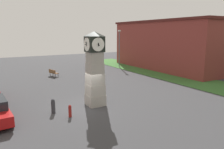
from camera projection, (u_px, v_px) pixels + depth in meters
name	position (u px, v px, depth m)	size (l,w,h in m)	color
ground_plane	(85.00, 108.00, 16.25)	(78.60, 78.60, 0.00)	#38383A
clock_tower	(95.00, 70.00, 16.34)	(1.60, 1.57, 5.59)	#9B968C
bollard_near_tower	(70.00, 111.00, 14.38)	(0.20, 0.20, 0.83)	maroon
bollard_mid_row	(53.00, 106.00, 15.03)	(0.27, 0.27, 1.03)	#333338
bench	(53.00, 72.00, 27.64)	(1.68, 0.90, 0.90)	brown
pedestrian_near_bench	(95.00, 76.00, 23.31)	(0.30, 0.43, 1.57)	#338C4C
street_lamp_far_side	(119.00, 46.00, 34.60)	(0.50, 0.24, 5.90)	slate
warehouse_blue_far	(177.00, 44.00, 34.38)	(19.38, 11.45, 7.27)	maroon
grass_verge_far	(195.00, 81.00, 24.97)	(47.16, 5.41, 0.04)	#386B2D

